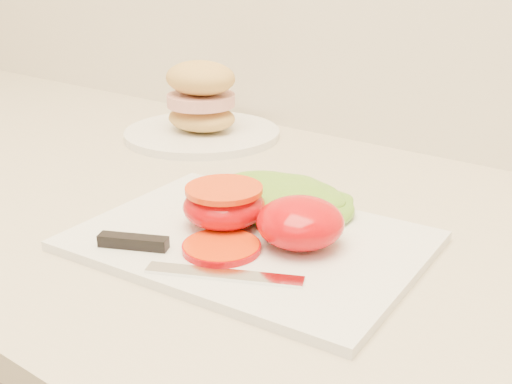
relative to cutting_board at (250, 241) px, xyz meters
The scene contains 8 objects.
cutting_board is the anchor object (origin of this frame).
tomato_half_dome 0.06m from the cutting_board, 16.87° to the left, with size 0.09×0.09×0.05m, color red.
tomato_half_cut 0.05m from the cutting_board, behind, with size 0.09×0.09×0.04m.
tomato_slice_0 0.04m from the cutting_board, 93.16° to the right, with size 0.07×0.07×0.01m, color #E0420C.
lettuce_leaf_0 0.07m from the cutting_board, 106.26° to the left, with size 0.16×0.10×0.03m, color #6CB42F.
lettuce_leaf_1 0.08m from the cutting_board, 74.40° to the left, with size 0.11×0.08×0.02m, color #6CB42F.
knife 0.09m from the cutting_board, 110.85° to the right, with size 0.21×0.08×0.01m.
sandwich_plate 0.40m from the cutting_board, 138.98° to the left, with size 0.24×0.24×0.12m.
Camera 1 is at (-0.12, 1.15, 1.22)m, focal length 45.00 mm.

